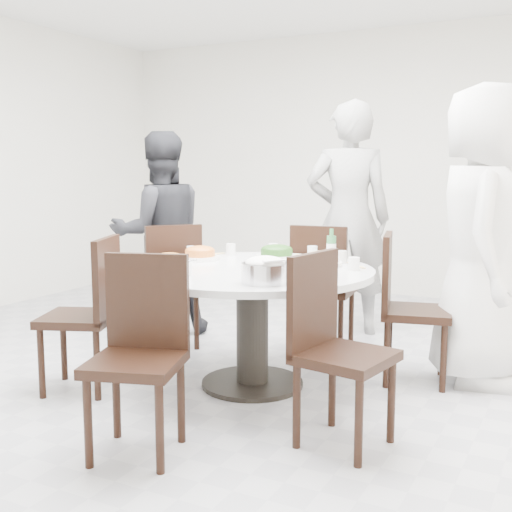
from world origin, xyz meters
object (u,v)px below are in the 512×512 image
at_px(diner_right, 482,235).
at_px(diner_middle, 348,219).
at_px(chair_se, 346,352).
at_px(diner_left, 160,234).
at_px(chair_s, 135,359).
at_px(soup_bowl, 171,268).
at_px(chair_ne, 416,309).
at_px(chair_sw, 78,314).
at_px(chair_n, 325,287).
at_px(rice_bowl, 265,273).
at_px(chair_nw, 168,285).
at_px(beverage_bottle, 331,245).
at_px(dining_table, 252,327).

distance_m(diner_right, diner_middle, 1.40).
distance_m(chair_se, diner_left, 2.52).
height_order(chair_s, soup_bowl, chair_s).
distance_m(chair_ne, chair_sw, 2.12).
relative_size(diner_middle, diner_left, 1.15).
bearing_deg(chair_n, diner_left, 1.77).
height_order(diner_left, rice_bowl, diner_left).
bearing_deg(chair_ne, chair_se, 162.94).
bearing_deg(chair_nw, rice_bowl, 94.45).
bearing_deg(chair_se, chair_sw, 99.51).
bearing_deg(chair_ne, soup_bowl, 116.05).
relative_size(chair_ne, beverage_bottle, 4.42).
distance_m(chair_s, soup_bowl, 0.81).
distance_m(chair_ne, soup_bowl, 1.58).
distance_m(chair_nw, diner_right, 2.29).
height_order(chair_ne, chair_s, same).
relative_size(chair_se, diner_left, 0.58).
xyz_separation_m(dining_table, rice_bowl, (0.29, -0.41, 0.43)).
distance_m(chair_se, diner_middle, 2.28).
bearing_deg(chair_n, diner_middle, -94.56).
bearing_deg(chair_nw, chair_sw, 43.97).
height_order(dining_table, diner_middle, diner_middle).
bearing_deg(chair_ne, chair_s, 138.00).
distance_m(dining_table, chair_n, 1.00).
bearing_deg(chair_nw, diner_left, -96.81).
bearing_deg(diner_left, soup_bowl, 82.33).
relative_size(chair_se, diner_middle, 0.50).
xyz_separation_m(chair_nw, diner_middle, (1.07, 1.04, 0.47)).
height_order(chair_ne, diner_middle, diner_middle).
distance_m(chair_ne, rice_bowl, 1.18).
xyz_separation_m(chair_s, diner_right, (1.27, 1.88, 0.47)).
bearing_deg(diner_right, chair_nw, 88.43).
height_order(diner_left, beverage_bottle, diner_left).
relative_size(chair_ne, diner_left, 0.58).
xyz_separation_m(diner_left, soup_bowl, (0.97, -1.23, -0.04)).
bearing_deg(chair_s, chair_sw, 129.47).
bearing_deg(soup_bowl, chair_sw, -167.51).
distance_m(diner_left, soup_bowl, 1.56).
relative_size(chair_n, diner_right, 0.50).
relative_size(chair_sw, beverage_bottle, 4.42).
distance_m(chair_s, beverage_bottle, 1.72).
bearing_deg(diner_middle, chair_ne, 108.37).
distance_m(chair_s, diner_middle, 2.71).
height_order(dining_table, chair_sw, chair_sw).
xyz_separation_m(chair_ne, soup_bowl, (-1.20, -0.98, 0.31)).
distance_m(chair_ne, diner_left, 2.21).
bearing_deg(beverage_bottle, diner_middle, 103.36).
xyz_separation_m(chair_se, diner_middle, (-0.73, 2.11, 0.47)).
height_order(chair_sw, soup_bowl, chair_sw).
bearing_deg(chair_sw, chair_nw, 162.07).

